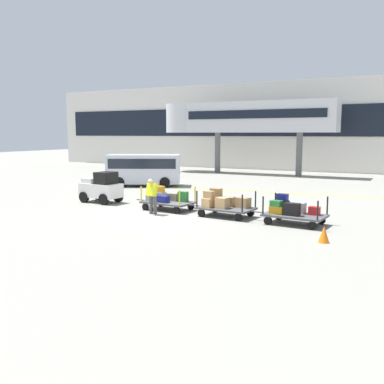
# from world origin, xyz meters

# --- Properties ---
(ground_plane) EXTENTS (120.00, 120.00, 0.00)m
(ground_plane) POSITION_xyz_m (0.00, 0.00, 0.00)
(ground_plane) COLOR gray
(apron_lead_line) EXTENTS (20.55, 2.47, 0.01)m
(apron_lead_line) POSITION_xyz_m (0.76, 9.30, 0.00)
(apron_lead_line) COLOR yellow
(apron_lead_line) RESTS_ON ground_plane
(terminal_building) EXTENTS (57.70, 2.51, 8.41)m
(terminal_building) POSITION_xyz_m (0.00, 25.98, 4.21)
(terminal_building) COLOR silver
(terminal_building) RESTS_ON ground_plane
(jet_bridge) EXTENTS (15.41, 3.00, 6.17)m
(jet_bridge) POSITION_xyz_m (-4.46, 19.99, 4.82)
(jet_bridge) COLOR silver
(jet_bridge) RESTS_ON ground_plane
(baggage_tug) EXTENTS (2.18, 1.37, 1.58)m
(baggage_tug) POSITION_xyz_m (-4.65, 1.70, 0.75)
(baggage_tug) COLOR white
(baggage_tug) RESTS_ON ground_plane
(baggage_cart_lead) EXTENTS (3.05, 1.57, 1.10)m
(baggage_cart_lead) POSITION_xyz_m (-0.60, 1.43, 0.48)
(baggage_cart_lead) COLOR #4C4C4F
(baggage_cart_lead) RESTS_ON ground_plane
(baggage_cart_middle) EXTENTS (3.05, 1.57, 1.14)m
(baggage_cart_middle) POSITION_xyz_m (2.37, 1.20, 0.55)
(baggage_cart_middle) COLOR #4C4C4F
(baggage_cart_middle) RESTS_ON ground_plane
(baggage_cart_tail) EXTENTS (3.05, 1.57, 1.13)m
(baggage_cart_tail) POSITION_xyz_m (5.37, 0.96, 0.52)
(baggage_cart_tail) COLOR #4C4C4F
(baggage_cart_tail) RESTS_ON ground_plane
(baggage_handler) EXTENTS (0.44, 0.46, 1.56)m
(baggage_handler) POSITION_xyz_m (-0.57, 0.16, 0.87)
(baggage_handler) COLOR #4C4C4C
(baggage_handler) RESTS_ON ground_plane
(shuttle_van) EXTENTS (5.14, 3.85, 2.10)m
(shuttle_van) POSITION_xyz_m (-6.71, 8.59, 1.23)
(shuttle_van) COLOR silver
(shuttle_van) RESTS_ON ground_plane
(safety_cone_near) EXTENTS (0.36, 0.36, 0.55)m
(safety_cone_near) POSITION_xyz_m (7.05, -1.42, 0.28)
(safety_cone_near) COLOR orange
(safety_cone_near) RESTS_ON ground_plane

